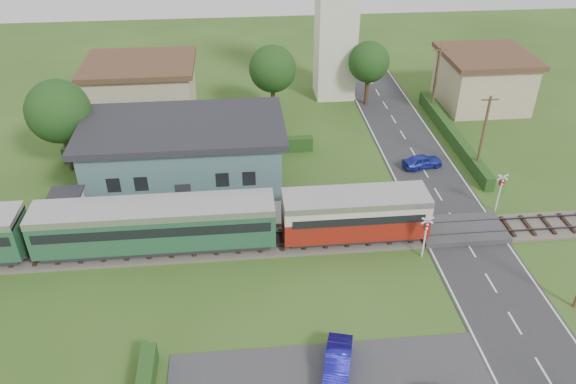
{
  "coord_description": "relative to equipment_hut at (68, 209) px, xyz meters",
  "views": [
    {
      "loc": [
        -5.57,
        -29.19,
        24.32
      ],
      "look_at": [
        -2.34,
        4.0,
        2.95
      ],
      "focal_mm": 35.0,
      "sensor_mm": 36.0,
      "label": 1
    }
  ],
  "objects": [
    {
      "name": "ground",
      "position": [
        18.0,
        -5.2,
        -1.75
      ],
      "size": [
        120.0,
        120.0,
        0.0
      ],
      "primitive_type": "plane",
      "color": "#2D4C19"
    },
    {
      "name": "railway_track",
      "position": [
        18.0,
        -3.2,
        -1.64
      ],
      "size": [
        76.0,
        3.2,
        0.49
      ],
      "color": "#4C443D",
      "rests_on": "ground"
    },
    {
      "name": "road",
      "position": [
        28.0,
        -5.2,
        -1.72
      ],
      "size": [
        6.0,
        70.0,
        0.05
      ],
      "primitive_type": "cube",
      "color": "#28282B",
      "rests_on": "ground"
    },
    {
      "name": "crossing_deck",
      "position": [
        28.0,
        -3.2,
        -1.52
      ],
      "size": [
        6.2,
        3.4,
        0.45
      ],
      "primitive_type": "cube",
      "color": "#333335",
      "rests_on": "ground"
    },
    {
      "name": "platform",
      "position": [
        8.0,
        0.0,
        -1.52
      ],
      "size": [
        30.0,
        3.0,
        0.45
      ],
      "primitive_type": "cube",
      "color": "gray",
      "rests_on": "ground"
    },
    {
      "name": "equipment_hut",
      "position": [
        0.0,
        0.0,
        0.0
      ],
      "size": [
        2.3,
        2.3,
        2.55
      ],
      "color": "beige",
      "rests_on": "platform"
    },
    {
      "name": "station_building",
      "position": [
        8.0,
        5.79,
        0.95
      ],
      "size": [
        16.0,
        9.0,
        5.3
      ],
      "color": "#496C6D",
      "rests_on": "ground"
    },
    {
      "name": "train",
      "position": [
        3.34,
        -3.2,
        0.43
      ],
      "size": [
        43.2,
        2.9,
        3.4
      ],
      "color": "#232328",
      "rests_on": "ground"
    },
    {
      "name": "house_west",
      "position": [
        3.0,
        19.8,
        1.04
      ],
      "size": [
        10.8,
        8.8,
        5.5
      ],
      "color": "tan",
      "rests_on": "ground"
    },
    {
      "name": "house_east",
      "position": [
        38.0,
        18.8,
        1.05
      ],
      "size": [
        8.8,
        8.8,
        5.5
      ],
      "color": "tan",
      "rests_on": "ground"
    },
    {
      "name": "hedge_roadside",
      "position": [
        32.2,
        10.8,
        -1.15
      ],
      "size": [
        0.8,
        18.0,
        1.2
      ],
      "primitive_type": "cube",
      "color": "#193814",
      "rests_on": "ground"
    },
    {
      "name": "hedge_station",
      "position": [
        8.0,
        10.3,
        -1.1
      ],
      "size": [
        22.0,
        0.8,
        1.3
      ],
      "primitive_type": "cube",
      "color": "#193814",
      "rests_on": "ground"
    },
    {
      "name": "tree_a",
      "position": [
        -2.0,
        8.8,
        3.63
      ],
      "size": [
        5.2,
        5.2,
        8.0
      ],
      "color": "#332316",
      "rests_on": "ground"
    },
    {
      "name": "tree_b",
      "position": [
        16.0,
        17.8,
        3.27
      ],
      "size": [
        4.6,
        4.6,
        7.34
      ],
      "color": "#332316",
      "rests_on": "ground"
    },
    {
      "name": "tree_c",
      "position": [
        26.0,
        19.8,
        2.91
      ],
      "size": [
        4.2,
        4.2,
        6.78
      ],
      "color": "#332316",
      "rests_on": "ground"
    },
    {
      "name": "utility_pole_c",
      "position": [
        32.2,
        4.8,
        1.88
      ],
      "size": [
        1.4,
        0.22,
        7.0
      ],
      "color": "#473321",
      "rests_on": "ground"
    },
    {
      "name": "utility_pole_d",
      "position": [
        32.2,
        16.8,
        1.88
      ],
      "size": [
        1.4,
        0.22,
        7.0
      ],
      "color": "#473321",
      "rests_on": "ground"
    },
    {
      "name": "crossing_signal_near",
      "position": [
        24.4,
        -5.61,
        0.39
      ],
      "size": [
        0.84,
        0.28,
        3.28
      ],
      "color": "silver",
      "rests_on": "ground"
    },
    {
      "name": "crossing_signal_far",
      "position": [
        31.6,
        -0.81,
        0.39
      ],
      "size": [
        0.84,
        0.28,
        3.28
      ],
      "color": "silver",
      "rests_on": "ground"
    },
    {
      "name": "streetlamp_west",
      "position": [
        -4.0,
        14.8,
        1.29
      ],
      "size": [
        0.3,
        0.3,
        5.15
      ],
      "color": "#3F3F47",
      "rests_on": "ground"
    },
    {
      "name": "streetlamp_east",
      "position": [
        34.0,
        21.8,
        1.29
      ],
      "size": [
        0.3,
        0.3,
        5.15
      ],
      "color": "#3F3F47",
      "rests_on": "ground"
    },
    {
      "name": "car_on_road",
      "position": [
        27.96,
        6.15,
        -1.11
      ],
      "size": [
        3.66,
        2.06,
        1.18
      ],
      "primitive_type": "imported",
      "rotation": [
        0.0,
        0.0,
        1.78
      ],
      "color": "#1E299C",
      "rests_on": "road"
    },
    {
      "name": "car_park_blue",
      "position": [
        16.98,
        -14.7,
        -1.03
      ],
      "size": [
        2.29,
        4.06,
        1.27
      ],
      "primitive_type": "imported",
      "rotation": [
        0.0,
        0.0,
        -0.26
      ],
      "color": "navy",
      "rests_on": "car_park"
    },
    {
      "name": "pedestrian_near",
      "position": [
        14.06,
        -0.15,
        -0.43
      ],
      "size": [
        0.64,
        0.42,
        1.73
      ],
      "primitive_type": "imported",
      "rotation": [
        0.0,
        0.0,
        3.16
      ],
      "color": "gray",
      "rests_on": "platform"
    },
    {
      "name": "pedestrian_far",
      "position": [
        2.43,
        -0.33,
        -0.32
      ],
      "size": [
        1.0,
        1.13,
        1.95
      ],
      "primitive_type": "imported",
      "rotation": [
        0.0,
        0.0,
        1.9
      ],
      "color": "gray",
      "rests_on": "platform"
    }
  ]
}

